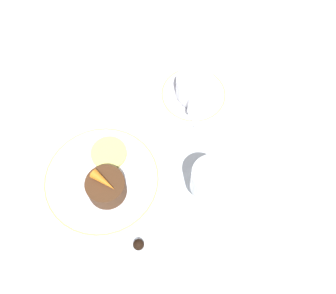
{
  "coord_description": "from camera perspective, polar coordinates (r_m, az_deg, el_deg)",
  "views": [
    {
      "loc": [
        0.23,
        0.15,
        0.72
      ],
      "look_at": [
        -0.09,
        0.08,
        0.04
      ],
      "focal_mm": 42.0,
      "sensor_mm": 36.0,
      "label": 1
    }
  ],
  "objects": [
    {
      "name": "ground_plane",
      "position": [
        0.77,
        -7.13,
        -5.84
      ],
      "size": [
        3.0,
        3.0,
        0.0
      ],
      "primitive_type": "plane",
      "color": "white"
    },
    {
      "name": "dinner_plate",
      "position": [
        0.77,
        -9.55,
        -4.72
      ],
      "size": [
        0.24,
        0.24,
        0.01
      ],
      "color": "white",
      "rests_on": "ground_plane"
    },
    {
      "name": "saucer",
      "position": [
        0.85,
        3.7,
        7.57
      ],
      "size": [
        0.15,
        0.15,
        0.01
      ],
      "color": "white",
      "rests_on": "ground_plane"
    },
    {
      "name": "coffee_cup",
      "position": [
        0.82,
        3.84,
        8.7
      ],
      "size": [
        0.1,
        0.08,
        0.06
      ],
      "color": "white",
      "rests_on": "saucer"
    },
    {
      "name": "spoon",
      "position": [
        0.82,
        2.62,
        5.05
      ],
      "size": [
        0.08,
        0.09,
        0.0
      ],
      "color": "silver",
      "rests_on": "saucer"
    },
    {
      "name": "wine_glass",
      "position": [
        0.68,
        6.16,
        -4.91
      ],
      "size": [
        0.07,
        0.07,
        0.12
      ],
      "color": "silver",
      "rests_on": "ground_plane"
    },
    {
      "name": "fork",
      "position": [
        0.85,
        -5.42,
        6.1
      ],
      "size": [
        0.02,
        0.18,
        0.01
      ],
      "color": "silver",
      "rests_on": "ground_plane"
    },
    {
      "name": "dessert_cake",
      "position": [
        0.73,
        -8.95,
        -5.8
      ],
      "size": [
        0.07,
        0.07,
        0.04
      ],
      "color": "#4C2D19",
      "rests_on": "dinner_plate"
    },
    {
      "name": "carrot_garnish",
      "position": [
        0.7,
        -9.3,
        -4.93
      ],
      "size": [
        0.04,
        0.05,
        0.02
      ],
      "color": "orange",
      "rests_on": "dessert_cake"
    },
    {
      "name": "pineapple_slice",
      "position": [
        0.78,
        -8.58,
        -0.9
      ],
      "size": [
        0.07,
        0.07,
        0.01
      ],
      "color": "#EFE075",
      "rests_on": "dinner_plate"
    },
    {
      "name": "chocolate_truffle",
      "position": [
        0.72,
        -4.3,
        -13.95
      ],
      "size": [
        0.02,
        0.02,
        0.02
      ],
      "color": "black",
      "rests_on": "ground_plane"
    }
  ]
}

